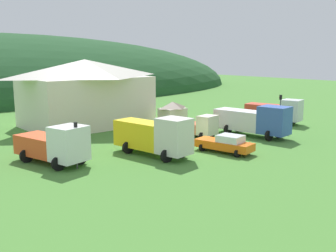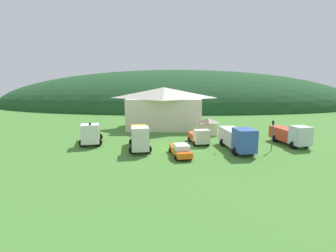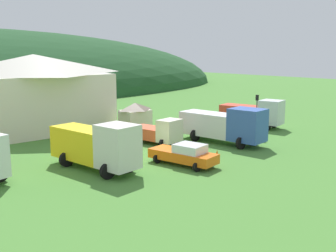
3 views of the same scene
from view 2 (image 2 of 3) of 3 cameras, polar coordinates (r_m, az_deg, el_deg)
name	(u,v)px [view 2 (image 2 of 3)]	position (r m, az deg, el deg)	size (l,w,h in m)	color
ground_plane	(182,148)	(37.50, 3.07, -4.83)	(200.00, 200.00, 0.00)	#477F33
forested_hill_backdrop	(176,105)	(101.10, 1.80, 4.51)	(134.49, 60.00, 26.45)	#1E4723
depot_building	(164,107)	(52.87, -0.85, 4.10)	(15.14, 10.61, 8.10)	silver
play_shed_cream	(208,126)	(46.54, 8.59, -0.07)	(3.13, 2.49, 3.01)	beige
heavy_rig_white	(91,133)	(41.25, -16.30, -1.54)	(4.18, 7.07, 3.28)	white
flatbed_truck_yellow	(140,137)	(36.57, -6.14, -2.28)	(3.69, 7.82, 3.55)	silver
light_truck_cream	(199,137)	(39.96, 6.73, -2.27)	(3.16, 5.19, 2.40)	beige
box_truck_blue	(237,138)	(36.95, 14.76, -2.52)	(3.83, 8.55, 3.44)	#3356AD
tow_truck_silver	(291,135)	(42.80, 25.01, -1.69)	(3.98, 7.31, 3.17)	silver
service_pickup_orange	(181,150)	(33.44, 2.72, -5.19)	(3.02, 5.56, 1.66)	orange
traffic_light_west	(90,132)	(38.76, -16.40, -1.29)	(0.20, 0.32, 3.66)	#4C4C51
traffic_light_east	(272,132)	(38.24, 21.62, -1.30)	(0.20, 0.32, 4.17)	#4C4C51
traffic_cone_near_pickup	(215,155)	(34.80, 10.05, -6.15)	(0.36, 0.36, 0.62)	orange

